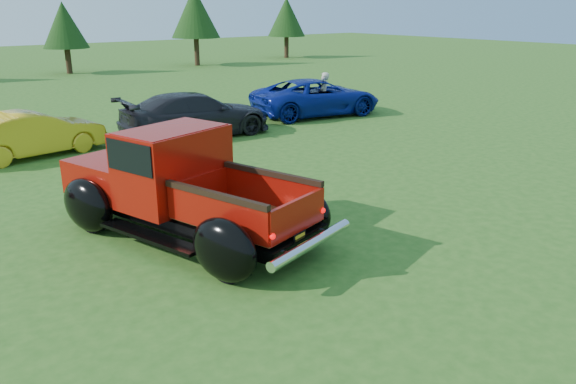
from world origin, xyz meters
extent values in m
plane|color=#2A5718|center=(0.00, 0.00, 0.00)|extent=(120.00, 120.00, 0.00)
cylinder|color=#332114|center=(6.00, 30.00, 0.79)|extent=(0.36, 0.36, 1.58)
cone|color=black|center=(6.00, 30.00, 2.99)|extent=(2.82, 2.82, 2.82)
cylinder|color=#332114|center=(15.00, 29.50, 0.97)|extent=(0.36, 0.36, 1.94)
cone|color=black|center=(15.00, 29.50, 3.67)|extent=(3.46, 3.46, 3.46)
cylinder|color=#332114|center=(24.00, 30.50, 0.86)|extent=(0.36, 0.36, 1.73)
cone|color=black|center=(24.00, 30.50, 3.26)|extent=(3.07, 3.07, 3.07)
cylinder|color=black|center=(-1.27, -0.50, 0.44)|extent=(0.49, 0.91, 0.87)
cylinder|color=black|center=(0.52, 0.01, 0.44)|extent=(0.49, 0.91, 0.87)
cylinder|color=black|center=(-2.22, 2.86, 0.44)|extent=(0.49, 0.91, 0.87)
cylinder|color=black|center=(-0.44, 3.37, 0.44)|extent=(0.49, 0.91, 0.87)
cube|color=black|center=(-0.87, 1.49, 0.49)|extent=(2.87, 5.35, 0.22)
cube|color=#9C1008|center=(-1.36, 3.22, 0.94)|extent=(2.23, 2.08, 0.68)
cube|color=silver|center=(-1.59, 4.02, 0.93)|extent=(1.70, 0.54, 0.55)
cube|color=#9C1008|center=(-0.97, 1.85, 1.31)|extent=(2.21, 1.74, 1.42)
cube|color=black|center=(-0.97, 1.85, 1.69)|extent=(2.22, 1.64, 0.55)
cube|color=#9C1008|center=(-0.97, 1.85, 1.98)|extent=(2.10, 1.61, 0.09)
cube|color=brown|center=(-0.49, 0.18, 0.68)|extent=(2.01, 2.50, 0.05)
cube|color=#9C1008|center=(-1.20, -0.03, 0.96)|extent=(0.65, 2.11, 0.57)
cube|color=#9C1008|center=(0.21, 0.38, 0.96)|extent=(0.65, 2.11, 0.57)
cube|color=#9C1008|center=(-0.79, 1.22, 0.96)|extent=(1.43, 0.45, 0.57)
cube|color=#9C1008|center=(-0.20, -0.87, 0.96)|extent=(1.43, 0.46, 0.57)
cube|color=black|center=(-1.20, -0.03, 1.30)|extent=(0.69, 2.12, 0.10)
cube|color=black|center=(0.21, 0.38, 1.30)|extent=(0.69, 2.12, 0.10)
ellipsoid|color=black|center=(-1.37, -0.53, 0.57)|extent=(0.80, 1.25, 0.96)
ellipsoid|color=black|center=(0.62, 0.04, 0.57)|extent=(0.80, 1.25, 0.96)
ellipsoid|color=black|center=(-2.32, 2.83, 0.57)|extent=(0.80, 1.25, 0.96)
ellipsoid|color=black|center=(-0.33, 3.40, 0.57)|extent=(0.80, 1.25, 0.96)
cube|color=black|center=(-1.85, 1.15, 0.36)|extent=(0.96, 2.30, 0.07)
cube|color=black|center=(0.14, 1.72, 0.36)|extent=(0.96, 2.30, 0.07)
cylinder|color=silver|center=(-0.12, -1.13, 0.55)|extent=(2.09, 0.75, 0.17)
cube|color=black|center=(-0.18, -0.91, 0.60)|extent=(0.32, 0.11, 0.16)
cube|color=gold|center=(-0.18, -0.93, 0.60)|extent=(0.25, 0.08, 0.11)
sphere|color=#CC0505|center=(-0.86, -1.09, 0.85)|extent=(0.10, 0.10, 0.10)
sphere|color=#CC0505|center=(0.48, -0.71, 0.85)|extent=(0.10, 0.10, 0.10)
imported|color=gold|center=(-1.50, 9.56, 0.65)|extent=(4.11, 1.92, 1.30)
imported|color=black|center=(3.44, 8.95, 0.73)|extent=(5.16, 2.39, 1.46)
imported|color=navy|center=(9.06, 9.37, 0.72)|extent=(5.49, 3.25, 1.43)
imported|color=#B8AF9F|center=(9.20, 9.12, 0.85)|extent=(0.74, 0.67, 1.69)
camera|label=1|loc=(-5.48, -7.38, 4.16)|focal=35.00mm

